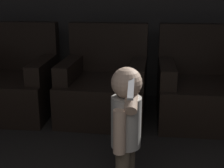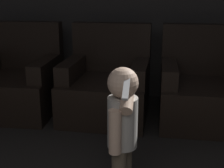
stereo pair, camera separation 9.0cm
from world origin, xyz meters
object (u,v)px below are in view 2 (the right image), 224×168
object	(u,v)px
armchair_middle	(107,86)
armchair_left	(18,83)
armchair_right	(203,90)
person_toddler	(122,123)

from	to	relation	value
armchair_middle	armchair_left	bearing A→B (deg)	-177.95
armchair_left	armchair_right	bearing A→B (deg)	-0.82
person_toddler	armchair_left	bearing A→B (deg)	-120.07
armchair_left	armchair_right	distance (m)	2.12
armchair_left	armchair_middle	distance (m)	1.06
armchair_left	armchair_middle	size ratio (longest dim) A/B	1.00
armchair_middle	person_toddler	world-z (taller)	armchair_middle
armchair_right	person_toddler	size ratio (longest dim) A/B	1.11
armchair_right	person_toddler	xyz separation A→B (m)	(-0.73, -1.43, 0.20)
armchair_left	armchair_right	xyz separation A→B (m)	(2.12, 0.00, 0.00)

